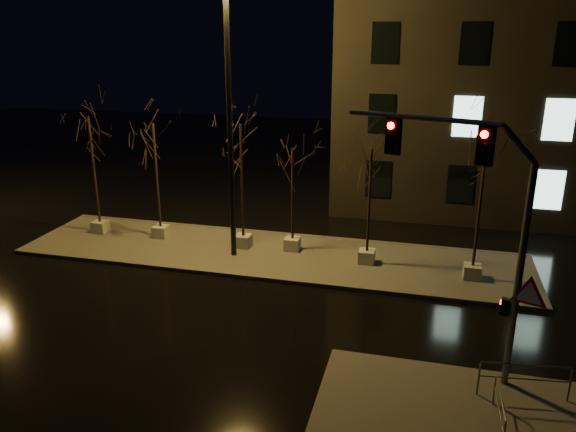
# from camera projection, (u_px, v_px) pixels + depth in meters

# --- Properties ---
(ground) EXTENTS (90.00, 90.00, 0.00)m
(ground) POSITION_uv_depth(u_px,v_px,m) (221.00, 322.00, 19.01)
(ground) COLOR black
(ground) RESTS_ON ground
(median) EXTENTS (22.00, 5.00, 0.15)m
(median) POSITION_uv_depth(u_px,v_px,m) (270.00, 254.00, 24.50)
(median) COLOR #4F4D47
(median) RESTS_ON ground
(sidewalk_corner) EXTENTS (7.00, 5.00, 0.15)m
(sidewalk_corner) POSITION_uv_depth(u_px,v_px,m) (453.00, 423.00, 14.01)
(sidewalk_corner) COLOR #4F4D47
(sidewalk_corner) RESTS_ON ground
(tree_0) EXTENTS (1.80, 1.80, 5.72)m
(tree_0) POSITION_uv_depth(u_px,v_px,m) (91.00, 143.00, 25.57)
(tree_0) COLOR #AEACA3
(tree_0) RESTS_ON median
(tree_1) EXTENTS (1.80, 1.80, 5.47)m
(tree_1) POSITION_uv_depth(u_px,v_px,m) (155.00, 150.00, 24.98)
(tree_1) COLOR #AEACA3
(tree_1) RESTS_ON median
(tree_2) EXTENTS (1.80, 1.80, 5.65)m
(tree_2) POSITION_uv_depth(u_px,v_px,m) (241.00, 153.00, 23.78)
(tree_2) COLOR #AEACA3
(tree_2) RESTS_ON median
(tree_3) EXTENTS (1.80, 1.80, 4.68)m
(tree_3) POSITION_uv_depth(u_px,v_px,m) (293.00, 172.00, 23.67)
(tree_3) COLOR #AEACA3
(tree_3) RESTS_ON median
(tree_4) EXTENTS (1.80, 1.80, 4.96)m
(tree_4) POSITION_uv_depth(u_px,v_px,m) (371.00, 175.00, 22.25)
(tree_4) COLOR #AEACA3
(tree_4) RESTS_ON median
(tree_5) EXTENTS (1.80, 1.80, 6.05)m
(tree_5) POSITION_uv_depth(u_px,v_px,m) (484.00, 164.00, 20.53)
(tree_5) COLOR #AEACA3
(tree_5) RESTS_ON median
(traffic_signal_mast) EXTENTS (5.55, 1.96, 7.12)m
(traffic_signal_mast) POSITION_uv_depth(u_px,v_px,m) (480.00, 215.00, 14.60)
(traffic_signal_mast) COLOR #515358
(traffic_signal_mast) RESTS_ON sidewalk_corner
(streetlight_main) EXTENTS (2.80, 0.94, 11.27)m
(streetlight_main) POSITION_uv_depth(u_px,v_px,m) (229.00, 103.00, 22.20)
(streetlight_main) COLOR black
(streetlight_main) RESTS_ON median
(guard_rail_a) EXTENTS (2.33, 0.33, 1.01)m
(guard_rail_a) POSITION_uv_depth(u_px,v_px,m) (525.00, 376.00, 14.65)
(guard_rail_a) COLOR #515358
(guard_rail_a) RESTS_ON sidewalk_corner
(guard_rail_b) EXTENTS (0.09, 1.88, 0.89)m
(guard_rail_b) POSITION_uv_depth(u_px,v_px,m) (500.00, 407.00, 13.59)
(guard_rail_b) COLOR #515358
(guard_rail_b) RESTS_ON sidewalk_corner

